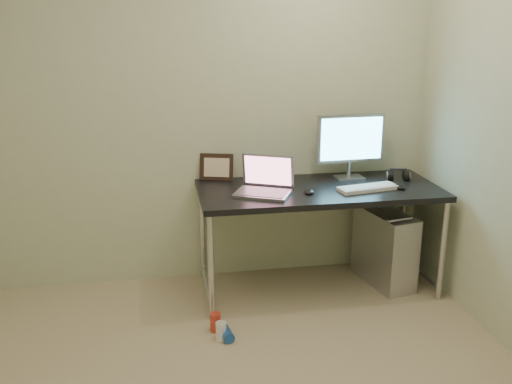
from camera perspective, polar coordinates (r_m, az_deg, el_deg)
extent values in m
cube|color=beige|center=(4.01, -6.98, 8.14)|extent=(3.50, 0.02, 2.50)
cube|color=black|center=(3.92, 6.32, 0.16)|extent=(1.64, 0.72, 0.04)
cylinder|color=silver|center=(3.62, -4.53, -7.61)|extent=(0.04, 0.04, 0.71)
cylinder|color=silver|center=(4.21, -5.39, -4.02)|extent=(0.04, 0.04, 0.71)
cylinder|color=silver|center=(4.06, 18.15, -5.65)|extent=(0.04, 0.04, 0.71)
cylinder|color=silver|center=(4.59, 14.48, -2.70)|extent=(0.04, 0.04, 0.71)
cylinder|color=silver|center=(4.03, -4.89, -9.29)|extent=(0.04, 0.64, 0.04)
cylinder|color=silver|center=(4.42, 15.91, -7.42)|extent=(0.04, 0.64, 0.04)
cube|color=silver|center=(4.24, 12.72, -5.45)|extent=(0.33, 0.56, 0.54)
cylinder|color=#9FA0A6|center=(3.95, 14.17, -2.69)|extent=(0.19, 0.07, 0.03)
cylinder|color=#9FA0A6|center=(4.33, 11.89, -0.81)|extent=(0.19, 0.07, 0.03)
cylinder|color=black|center=(4.44, 10.73, -2.48)|extent=(0.01, 0.16, 0.69)
cylinder|color=black|center=(4.46, 11.89, -2.73)|extent=(0.02, 0.11, 0.71)
cylinder|color=red|center=(3.62, -4.08, -12.86)|extent=(0.09, 0.09, 0.12)
cylinder|color=white|center=(3.53, -3.52, -13.73)|extent=(0.07, 0.07, 0.12)
cylinder|color=#2051A9|center=(3.55, -2.97, -13.99)|extent=(0.09, 0.14, 0.07)
cube|color=#9FA0A6|center=(3.73, 0.66, -0.16)|extent=(0.42, 0.38, 0.02)
cube|color=slate|center=(3.72, 0.66, 0.00)|extent=(0.37, 0.32, 0.00)
cube|color=#9A9BA3|center=(3.82, 1.21, 2.16)|extent=(0.34, 0.20, 0.23)
cube|color=#864D5B|center=(3.81, 1.23, 2.13)|extent=(0.30, 0.17, 0.19)
cube|color=#9FA0A6|center=(4.16, 9.32, 1.42)|extent=(0.21, 0.15, 0.01)
cylinder|color=#9FA0A6|center=(4.16, 9.28, 2.30)|extent=(0.03, 0.03, 0.11)
cube|color=#9FA0A6|center=(4.10, 9.46, 5.32)|extent=(0.50, 0.06, 0.34)
cube|color=#5DC1EB|center=(4.09, 9.56, 5.26)|extent=(0.45, 0.03, 0.30)
cube|color=silver|center=(3.91, 11.11, 0.39)|extent=(0.43, 0.21, 0.02)
ellipsoid|color=black|center=(3.99, 14.10, 0.60)|extent=(0.09, 0.12, 0.04)
ellipsoid|color=black|center=(3.78, 5.35, 0.13)|extent=(0.09, 0.12, 0.03)
cylinder|color=black|center=(4.18, 13.27, 1.51)|extent=(0.06, 0.10, 0.09)
cylinder|color=black|center=(4.22, 14.70, 1.57)|extent=(0.06, 0.10, 0.09)
cube|color=black|center=(4.18, 14.04, 2.22)|extent=(0.12, 0.04, 0.01)
cube|color=black|center=(4.06, -3.98, 2.51)|extent=(0.25, 0.13, 0.19)
cylinder|color=silver|center=(4.09, -0.76, 1.87)|extent=(0.01, 0.01, 0.08)
cylinder|color=silver|center=(4.08, -0.77, 2.55)|extent=(0.04, 0.04, 0.04)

